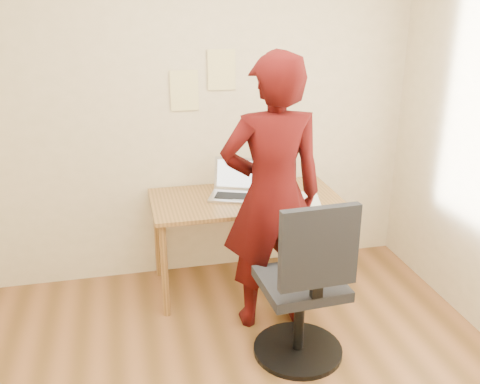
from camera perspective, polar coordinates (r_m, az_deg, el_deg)
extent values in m
cube|color=beige|center=(4.14, -5.19, 8.88)|extent=(3.50, 0.04, 2.70)
cube|color=olive|center=(4.01, 0.55, -0.75)|extent=(1.40, 0.70, 0.03)
cylinder|color=olive|center=(3.81, -8.05, -8.35)|extent=(0.05, 0.05, 0.71)
cylinder|color=olive|center=(4.10, 10.46, -6.31)|extent=(0.05, 0.05, 0.71)
cylinder|color=olive|center=(4.34, -8.80, -4.59)|extent=(0.05, 0.05, 0.71)
cylinder|color=olive|center=(4.60, 7.57, -3.06)|extent=(0.05, 0.05, 0.71)
cube|color=#ADACB4|center=(3.99, -0.61, -0.51)|extent=(0.43, 0.37, 0.02)
cube|color=black|center=(3.99, -0.61, -0.38)|extent=(0.32, 0.24, 0.00)
cube|color=#ADACB4|center=(4.09, -0.25, 1.96)|extent=(0.36, 0.20, 0.24)
cube|color=white|center=(4.09, -0.25, 1.96)|extent=(0.31, 0.17, 0.20)
cube|color=white|center=(3.99, 6.84, -0.76)|extent=(0.29, 0.37, 0.00)
cube|color=black|center=(3.86, 3.71, -1.38)|extent=(0.07, 0.12, 0.01)
cube|color=#3F4C59|center=(3.86, 3.71, -1.32)|extent=(0.06, 0.10, 0.00)
cube|color=#EADB8C|center=(4.08, -5.96, 10.71)|extent=(0.21, 0.00, 0.30)
cube|color=#EADB8C|center=(4.10, -1.98, 12.91)|extent=(0.21, 0.00, 0.30)
cube|color=#79BE2A|center=(4.26, 5.07, 10.97)|extent=(0.18, 0.00, 0.24)
cube|color=black|center=(3.35, 6.49, -9.64)|extent=(0.51, 0.51, 0.07)
cube|color=black|center=(3.00, 8.44, -5.92)|extent=(0.46, 0.08, 0.48)
cube|color=black|center=(3.12, 8.16, -9.95)|extent=(0.07, 0.05, 0.13)
cylinder|color=black|center=(3.49, 6.31, -13.39)|extent=(0.07, 0.07, 0.48)
cylinder|color=black|center=(3.62, 6.17, -16.36)|extent=(0.57, 0.57, 0.03)
imported|color=#3C0908|center=(3.49, 3.46, -0.44)|extent=(0.70, 0.47, 1.87)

